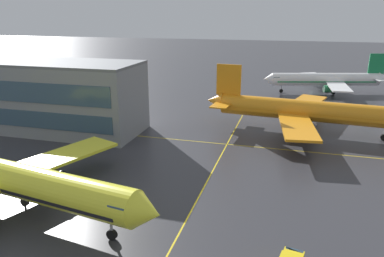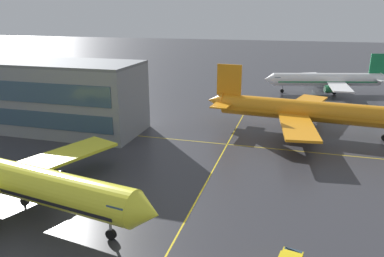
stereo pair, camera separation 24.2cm
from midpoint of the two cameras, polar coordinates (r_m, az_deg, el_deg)
airliner_front_gate at (r=47.35m, az=-26.80°, el=-7.04°), size 39.23×33.49×12.21m
airliner_second_row at (r=73.92m, az=17.16°, el=2.67°), size 40.37×34.68×12.54m
airliner_third_row at (r=113.87m, az=20.32°, el=7.22°), size 36.08×30.73×11.37m
taxiway_markings at (r=47.67m, az=1.08°, el=-10.39°), size 159.81×86.75×0.01m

